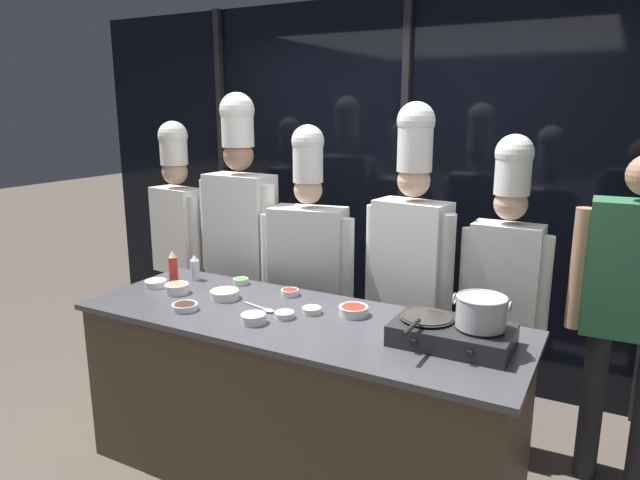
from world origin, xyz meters
TOP-DOWN VIEW (x-y plane):
  - ground_plane at (0.00, 0.00)m, footprint 24.00×24.00m
  - window_wall_back at (0.00, 1.53)m, footprint 5.64×0.09m
  - demo_counter at (0.00, 0.00)m, footprint 2.31×0.82m
  - portable_stove at (0.79, 0.04)m, footprint 0.52×0.34m
  - frying_pan at (0.67, 0.03)m, footprint 0.24×0.42m
  - stock_pot at (0.91, 0.04)m, footprint 0.25×0.22m
  - squeeze_bottle_clear at (-0.88, 0.25)m, footprint 0.06×0.06m
  - squeeze_bottle_chili at (-0.97, 0.16)m, footprint 0.05×0.05m
  - prep_bowl_rice at (-0.99, 0.03)m, footprint 0.13×0.13m
  - prep_bowl_mushrooms at (-0.79, 0.00)m, footprint 0.14×0.14m
  - prep_bowl_onion at (0.04, 0.08)m, footprint 0.10×0.10m
  - prep_bowl_garlic at (-0.05, -0.04)m, footprint 0.10×0.10m
  - prep_bowl_ginger at (-0.49, 0.05)m, footprint 0.16×0.16m
  - prep_bowl_scallions at (-0.58, 0.32)m, footprint 0.09×0.09m
  - prep_bowl_soy_glaze at (-0.57, -0.19)m, footprint 0.14×0.14m
  - prep_bowl_bell_pepper at (-0.21, 0.28)m, footprint 0.10×0.10m
  - prep_bowl_chili_flakes at (0.24, 0.16)m, footprint 0.15×0.15m
  - prep_bowl_bean_sprouts at (-0.14, -0.17)m, footprint 0.13×0.13m
  - serving_spoon_slotted at (-0.20, 0.00)m, footprint 0.23×0.09m
  - chef_head at (-1.43, 0.73)m, footprint 0.50×0.25m
  - chef_sous at (-0.85, 0.70)m, footprint 0.60×0.25m
  - chef_line at (-0.32, 0.69)m, footprint 0.61×0.32m
  - chef_pastry at (0.34, 0.73)m, footprint 0.56×0.28m
  - chef_apprentice at (0.87, 0.76)m, footprint 0.48×0.20m
  - person_guest at (1.49, 0.74)m, footprint 0.59×0.25m

SIDE VIEW (x-z plane):
  - ground_plane at x=0.00m, z-range 0.00..0.00m
  - demo_counter at x=0.00m, z-range 0.00..0.91m
  - serving_spoon_slotted at x=-0.20m, z-range 0.91..0.92m
  - prep_bowl_onion at x=0.04m, z-range 0.91..0.94m
  - prep_bowl_garlic at x=-0.05m, z-range 0.91..0.94m
  - prep_bowl_soy_glaze at x=-0.57m, z-range 0.91..0.95m
  - prep_bowl_bell_pepper at x=-0.21m, z-range 0.91..0.95m
  - prep_bowl_scallions at x=-0.58m, z-range 0.91..0.95m
  - prep_bowl_rice at x=-0.99m, z-range 0.91..0.95m
  - prep_bowl_bean_sprouts at x=-0.14m, z-range 0.91..0.96m
  - prep_bowl_chili_flakes at x=0.24m, z-range 0.91..0.96m
  - prep_bowl_ginger at x=-0.49m, z-range 0.91..0.96m
  - prep_bowl_mushrooms at x=-0.79m, z-range 0.91..0.97m
  - portable_stove at x=0.79m, z-range 0.91..1.01m
  - squeeze_bottle_clear at x=-0.88m, z-range 0.90..1.06m
  - squeeze_bottle_chili at x=-0.97m, z-range 0.90..1.10m
  - chef_line at x=-0.32m, z-range 0.10..1.95m
  - frying_pan at x=0.67m, z-range 1.01..1.05m
  - person_guest at x=1.49m, z-range 0.18..1.92m
  - chef_apprentice at x=0.87m, z-range 0.17..1.98m
  - stock_pot at x=0.91m, z-range 1.02..1.16m
  - chef_head at x=-1.43m, z-range 0.18..2.03m
  - chef_pastry at x=0.34m, z-range 0.14..2.12m
  - chef_sous at x=-0.85m, z-range 0.16..2.20m
  - window_wall_back at x=0.00m, z-range 0.00..2.70m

